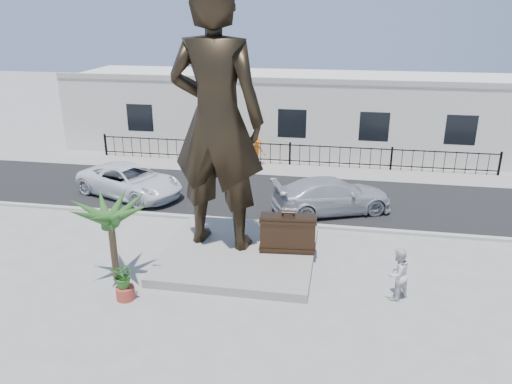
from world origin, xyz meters
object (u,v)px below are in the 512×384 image
at_px(suitcase, 288,233).
at_px(tourist, 397,274).
at_px(car_white, 130,181).
at_px(statue, 217,120).

xyz_separation_m(suitcase, tourist, (3.53, -1.99, -0.13)).
bearing_deg(tourist, car_white, -74.01).
bearing_deg(suitcase, car_white, 143.26).
xyz_separation_m(suitcase, car_white, (-7.95, 4.94, -0.23)).
distance_m(tourist, car_white, 13.41).
bearing_deg(statue, car_white, -33.41).
height_order(statue, suitcase, statue).
distance_m(statue, car_white, 8.25).
bearing_deg(car_white, statue, -109.12).
height_order(statue, car_white, statue).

